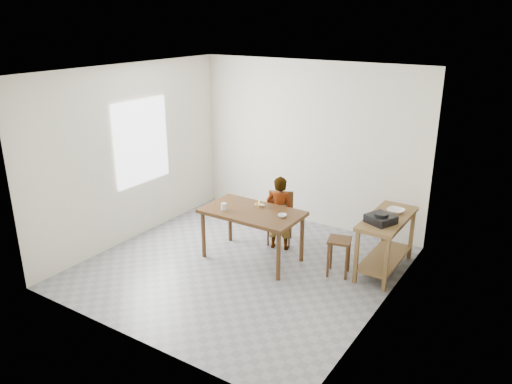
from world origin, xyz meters
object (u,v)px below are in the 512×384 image
Objects in this scene: stool at (339,257)px; prep_counter at (385,244)px; dining_table at (252,235)px; dining_chair at (280,219)px; child at (280,213)px.

prep_counter is at bearing 42.95° from stool.
prep_counter is (1.72, 0.70, 0.03)m from dining_table.
stool is (1.19, -0.46, -0.13)m from dining_chair.
dining_table is at bearing -168.55° from stool.
child reaches higher than dining_chair.
dining_table is 1.86m from prep_counter.
dining_table reaches higher than stool.
stool is at bearing 150.21° from child.
child is at bearing -173.42° from prep_counter.
stool is (1.24, 0.25, -0.11)m from dining_table.
child is 2.18× the size of stool.
dining_table is 0.57m from child.
prep_counter is 2.29× the size of stool.
dining_table is 1.17× the size of prep_counter.
dining_chair is at bearing 86.47° from dining_table.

